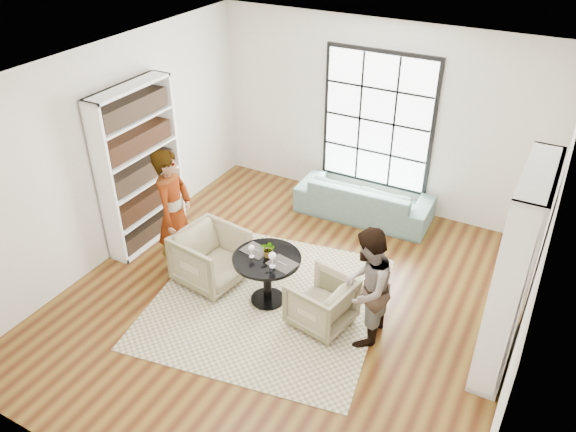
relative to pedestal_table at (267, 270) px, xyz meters
The scene contains 16 objects.
ground 0.57m from the pedestal_table, 26.95° to the left, with size 6.00×6.00×0.00m, color brown.
room_shell 1.03m from the pedestal_table, 70.39° to the left, with size 6.00×6.01×6.00m.
rug 0.50m from the pedestal_table, 76.56° to the right, with size 2.85×2.85×0.01m, color #C2B292.
pedestal_table is the anchor object (origin of this frame).
sofa 2.60m from the pedestal_table, 83.24° to the left, with size 2.14×0.84×0.63m, color slate.
armchair_left 0.89m from the pedestal_table, behind, with size 0.82×0.84×0.77m, color #C0B589.
armchair_right 0.81m from the pedestal_table, ahead, with size 0.69×0.71×0.65m, color tan.
person_left 1.49m from the pedestal_table, behind, with size 0.67×0.44×1.84m, color gray.
person_right 1.36m from the pedestal_table, ahead, with size 0.74×0.58×1.53m, color gray.
placemat_left 0.28m from the pedestal_table, 163.21° to the left, with size 0.34×0.26×0.01m, color black.
placemat_right 0.31m from the pedestal_table, ahead, with size 0.34×0.26×0.01m, color black.
cutlery_left 0.29m from the pedestal_table, 163.21° to the left, with size 0.14×0.22×0.01m, color silver, non-canonical shape.
cutlery_right 0.31m from the pedestal_table, ahead, with size 0.14×0.22×0.01m, color silver, non-canonical shape.
wine_glass_left 0.37m from the pedestal_table, 156.39° to the right, with size 0.08×0.08×0.18m.
wine_glass_right 0.40m from the pedestal_table, 39.64° to the right, with size 0.10×0.10×0.21m.
flower_centerpiece 0.30m from the pedestal_table, 67.91° to the left, with size 0.20×0.17×0.22m, color gray.
Camera 1 is at (2.69, -4.98, 4.84)m, focal length 35.00 mm.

